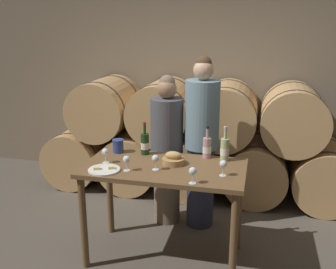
# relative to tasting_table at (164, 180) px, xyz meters

# --- Properties ---
(ground_plane) EXTENTS (10.00, 10.00, 0.00)m
(ground_plane) POSITION_rel_tasting_table_xyz_m (0.00, 0.00, -0.79)
(ground_plane) COLOR #564F44
(stone_wall_back) EXTENTS (10.00, 0.12, 3.20)m
(stone_wall_back) POSITION_rel_tasting_table_xyz_m (0.00, 2.13, 0.81)
(stone_wall_back) COLOR #7F705B
(stone_wall_back) RESTS_ON ground_plane
(barrel_stack) EXTENTS (3.93, 0.91, 1.45)m
(barrel_stack) POSITION_rel_tasting_table_xyz_m (0.00, 1.56, -0.11)
(barrel_stack) COLOR tan
(barrel_stack) RESTS_ON ground_plane
(tasting_table) EXTENTS (1.44, 0.75, 0.92)m
(tasting_table) POSITION_rel_tasting_table_xyz_m (0.00, 0.00, 0.00)
(tasting_table) COLOR brown
(tasting_table) RESTS_ON ground_plane
(person_left) EXTENTS (0.35, 0.35, 1.63)m
(person_left) POSITION_rel_tasting_table_xyz_m (-0.15, 0.71, 0.04)
(person_left) COLOR #756651
(person_left) RESTS_ON ground_plane
(person_right) EXTENTS (0.36, 0.36, 1.83)m
(person_right) POSITION_rel_tasting_table_xyz_m (0.23, 0.71, 0.15)
(person_right) COLOR #2D334C
(person_right) RESTS_ON ground_plane
(wine_bottle_red) EXTENTS (0.08, 0.08, 0.32)m
(wine_bottle_red) POSITION_rel_tasting_table_xyz_m (-0.26, 0.27, 0.24)
(wine_bottle_red) COLOR #193819
(wine_bottle_red) RESTS_ON tasting_table
(wine_bottle_white) EXTENTS (0.08, 0.08, 0.32)m
(wine_bottle_white) POSITION_rel_tasting_table_xyz_m (0.51, 0.27, 0.24)
(wine_bottle_white) COLOR #ADBC7F
(wine_bottle_white) RESTS_ON tasting_table
(wine_bottle_rose) EXTENTS (0.08, 0.08, 0.31)m
(wine_bottle_rose) POSITION_rel_tasting_table_xyz_m (0.34, 0.31, 0.24)
(wine_bottle_rose) COLOR #BC8E93
(wine_bottle_rose) RESTS_ON tasting_table
(blue_crock) EXTENTS (0.11, 0.11, 0.13)m
(blue_crock) POSITION_rel_tasting_table_xyz_m (-0.53, 0.26, 0.21)
(blue_crock) COLOR navy
(blue_crock) RESTS_ON tasting_table
(bread_basket) EXTENTS (0.20, 0.20, 0.12)m
(bread_basket) POSITION_rel_tasting_table_xyz_m (0.07, 0.07, 0.18)
(bread_basket) COLOR #A87F4C
(bread_basket) RESTS_ON tasting_table
(cheese_plate) EXTENTS (0.28, 0.28, 0.04)m
(cheese_plate) POSITION_rel_tasting_table_xyz_m (-0.48, -0.22, 0.14)
(cheese_plate) COLOR white
(cheese_plate) RESTS_ON tasting_table
(wine_glass_far_left) EXTENTS (0.06, 0.06, 0.14)m
(wine_glass_far_left) POSITION_rel_tasting_table_xyz_m (-0.54, -0.04, 0.23)
(wine_glass_far_left) COLOR white
(wine_glass_far_left) RESTS_ON tasting_table
(wine_glass_left) EXTENTS (0.06, 0.06, 0.14)m
(wine_glass_left) POSITION_rel_tasting_table_xyz_m (-0.29, -0.18, 0.23)
(wine_glass_left) COLOR white
(wine_glass_left) RESTS_ON tasting_table
(wine_glass_center) EXTENTS (0.06, 0.06, 0.14)m
(wine_glass_center) POSITION_rel_tasting_table_xyz_m (-0.05, -0.10, 0.23)
(wine_glass_center) COLOR white
(wine_glass_center) RESTS_ON tasting_table
(wine_glass_right) EXTENTS (0.06, 0.06, 0.14)m
(wine_glass_right) POSITION_rel_tasting_table_xyz_m (0.31, -0.32, 0.23)
(wine_glass_right) COLOR white
(wine_glass_right) RESTS_ON tasting_table
(wine_glass_far_right) EXTENTS (0.06, 0.06, 0.14)m
(wine_glass_far_right) POSITION_rel_tasting_table_xyz_m (0.53, -0.10, 0.23)
(wine_glass_far_right) COLOR white
(wine_glass_far_right) RESTS_ON tasting_table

